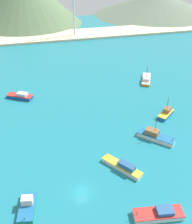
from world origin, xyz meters
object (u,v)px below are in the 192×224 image
fishing_boat_5 (146,79)px  radio_tower (73,4)px  fishing_boat_4 (27,206)px  fishing_boat_8 (166,113)px  fishing_boat_3 (123,167)px  fishing_boat_1 (159,214)px  fishing_boat_6 (155,136)px  fishing_boat_0 (20,96)px

fishing_boat_5 → radio_tower: bearing=104.2°
fishing_boat_4 → fishing_boat_8: (44.08, 25.29, 0.13)m
fishing_boat_5 → fishing_boat_3: bearing=-119.7°
radio_tower → fishing_boat_5: bearing=-75.8°
fishing_boat_1 → fishing_boat_6: (10.09, 23.55, 0.19)m
fishing_boat_5 → fishing_boat_8: (-4.21, -25.32, 0.15)m
fishing_boat_3 → fishing_boat_4: (-22.90, -6.00, -0.03)m
fishing_boat_3 → fishing_boat_4: bearing=-165.3°
fishing_boat_0 → fishing_boat_8: 50.57m
fishing_boat_0 → fishing_boat_5: size_ratio=0.84×
fishing_boat_3 → fishing_boat_6: (12.72, 9.19, 0.11)m
fishing_boat_5 → fishing_boat_8: 25.67m
fishing_boat_8 → radio_tower: size_ratio=0.20×
fishing_boat_3 → fishing_boat_5: bearing=60.3°
fishing_boat_0 → radio_tower: radio_tower is taller
fishing_boat_0 → fishing_boat_5: bearing=2.4°
fishing_boat_1 → fishing_boat_4: bearing=161.9°
fishing_boat_1 → fishing_boat_3: 14.60m
fishing_boat_6 → fishing_boat_1: bearing=-113.2°
fishing_boat_6 → radio_tower: size_ratio=0.27×
fishing_boat_3 → radio_tower: size_ratio=0.28×
fishing_boat_3 → fishing_boat_1: bearing=-79.6°
fishing_boat_1 → radio_tower: radio_tower is taller
fishing_boat_3 → fishing_boat_8: bearing=42.3°
fishing_boat_0 → fishing_boat_1: fishing_boat_1 is taller
fishing_boat_5 → radio_tower: radio_tower is taller
fishing_boat_8 → fishing_boat_0: bearing=152.6°
fishing_boat_3 → fishing_boat_5: 51.33m
fishing_boat_8 → radio_tower: radio_tower is taller
fishing_boat_3 → fishing_boat_4: 23.67m
fishing_boat_6 → fishing_boat_8: (8.46, 10.10, -0.02)m
fishing_boat_1 → fishing_boat_6: fishing_boat_6 is taller
fishing_boat_3 → fishing_boat_0: bearing=119.1°
fishing_boat_0 → fishing_boat_6: (36.42, -33.39, 0.11)m
fishing_boat_6 → radio_tower: bearing=92.3°
fishing_boat_5 → fishing_boat_0: bearing=-177.6°
fishing_boat_0 → fishing_boat_6: bearing=-42.5°
fishing_boat_1 → fishing_boat_5: (22.77, 58.97, 0.02)m
fishing_boat_8 → fishing_boat_5: bearing=80.5°
fishing_boat_0 → radio_tower: 77.82m
fishing_boat_5 → fishing_boat_6: (-12.68, -35.42, 0.17)m
fishing_boat_4 → fishing_boat_6: (35.61, 15.19, 0.15)m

